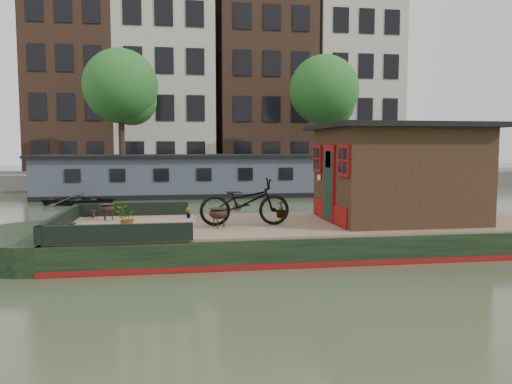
{
  "coord_description": "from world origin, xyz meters",
  "views": [
    {
      "loc": [
        -3.32,
        -11.85,
        2.5
      ],
      "look_at": [
        -1.33,
        0.5,
        1.37
      ],
      "focal_mm": 35.0,
      "sensor_mm": 36.0,
      "label": 1
    }
  ],
  "objects": [
    {
      "name": "cabin",
      "position": [
        2.19,
        0.0,
        1.88
      ],
      "size": [
        4.0,
        3.5,
        2.42
      ],
      "color": "black",
      "rests_on": "houseboat_deck"
    },
    {
      "name": "bollard_port",
      "position": [
        -5.5,
        1.7,
        0.74
      ],
      "size": [
        0.16,
        0.16,
        0.19
      ],
      "primitive_type": "cylinder",
      "color": "black",
      "rests_on": "houseboat_deck"
    },
    {
      "name": "far_houseboat",
      "position": [
        0.0,
        14.0,
        0.97
      ],
      "size": [
        20.4,
        4.4,
        2.11
      ],
      "color": "#414756",
      "rests_on": "ground"
    },
    {
      "name": "potted_plant_b",
      "position": [
        -3.02,
        1.22,
        0.79
      ],
      "size": [
        0.19,
        0.2,
        0.28
      ],
      "primitive_type": "imported",
      "rotation": [
        0.0,
        0.0,
        2.06
      ],
      "color": "brown",
      "rests_on": "houseboat_deck"
    },
    {
      "name": "townhouse_row",
      "position": [
        0.15,
        27.5,
        7.9
      ],
      "size": [
        27.25,
        8.0,
        16.5
      ],
      "color": "brown",
      "rests_on": "ground"
    },
    {
      "name": "tree_left",
      "position": [
        -6.36,
        19.07,
        5.89
      ],
      "size": [
        4.4,
        4.4,
        7.4
      ],
      "color": "#332316",
      "rests_on": "quay"
    },
    {
      "name": "bicycle",
      "position": [
        -1.73,
        -0.24,
        1.21
      ],
      "size": [
        2.14,
        0.81,
        1.11
      ],
      "primitive_type": "imported",
      "rotation": [
        0.0,
        0.0,
        1.54
      ],
      "color": "black",
      "rests_on": "houseboat_deck"
    },
    {
      "name": "tree_right",
      "position": [
        6.14,
        19.07,
        5.89
      ],
      "size": [
        4.4,
        4.4,
        7.4
      ],
      "color": "#332316",
      "rests_on": "quay"
    },
    {
      "name": "bow_bulwark",
      "position": [
        -5.07,
        0.0,
        0.82
      ],
      "size": [
        3.0,
        4.0,
        0.35
      ],
      "color": "black",
      "rests_on": "houseboat_deck"
    },
    {
      "name": "potted_plant_c",
      "position": [
        -4.44,
        -0.49,
        0.92
      ],
      "size": [
        0.52,
        0.46,
        0.54
      ],
      "primitive_type": "imported",
      "rotation": [
        0.0,
        0.0,
        3.23
      ],
      "color": "#AE4232",
      "rests_on": "houseboat_deck"
    },
    {
      "name": "houseboat_deck",
      "position": [
        0.0,
        0.0,
        0.62
      ],
      "size": [
        11.8,
        3.8,
        0.05
      ],
      "primitive_type": "cube",
      "color": "#92735A",
      "rests_on": "houseboat_hull"
    },
    {
      "name": "brazier_front",
      "position": [
        -2.38,
        -0.55,
        0.88
      ],
      "size": [
        0.49,
        0.49,
        0.46
      ],
      "primitive_type": null,
      "rotation": [
        0.0,
        0.0,
        0.16
      ],
      "color": "black",
      "rests_on": "houseboat_deck"
    },
    {
      "name": "potted_plant_d",
      "position": [
        -0.6,
        0.93,
        0.89
      ],
      "size": [
        0.28,
        0.28,
        0.48
      ],
      "primitive_type": "imported",
      "rotation": [
        0.0,
        0.0,
        4.74
      ],
      "color": "brown",
      "rests_on": "houseboat_deck"
    },
    {
      "name": "dinghy",
      "position": [
        -7.48,
        10.77,
        0.32
      ],
      "size": [
        3.41,
        2.69,
        0.64
      ],
      "primitive_type": "imported",
      "rotation": [
        0.0,
        0.0,
        1.4
      ],
      "color": "black",
      "rests_on": "ground"
    },
    {
      "name": "ground",
      "position": [
        0.0,
        0.0,
        0.0
      ],
      "size": [
        120.0,
        120.0,
        0.0
      ],
      "primitive_type": "plane",
      "color": "#313A25",
      "rests_on": "ground"
    },
    {
      "name": "brazier_rear",
      "position": [
        -5.05,
        1.09,
        0.86
      ],
      "size": [
        0.48,
        0.48,
        0.42
      ],
      "primitive_type": null,
      "rotation": [
        0.0,
        0.0,
        -0.27
      ],
      "color": "black",
      "rests_on": "houseboat_deck"
    },
    {
      "name": "quay",
      "position": [
        0.0,
        20.5,
        0.45
      ],
      "size": [
        60.0,
        6.0,
        0.9
      ],
      "primitive_type": "cube",
      "color": "#47443F",
      "rests_on": "ground"
    },
    {
      "name": "houseboat_hull",
      "position": [
        -1.33,
        0.0,
        0.27
      ],
      "size": [
        14.01,
        4.02,
        0.6
      ],
      "color": "black",
      "rests_on": "ground"
    },
    {
      "name": "bollard_stbd",
      "position": [
        -5.6,
        -0.48,
        0.74
      ],
      "size": [
        0.17,
        0.17,
        0.19
      ],
      "primitive_type": "cylinder",
      "color": "black",
      "rests_on": "houseboat_deck"
    }
  ]
}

